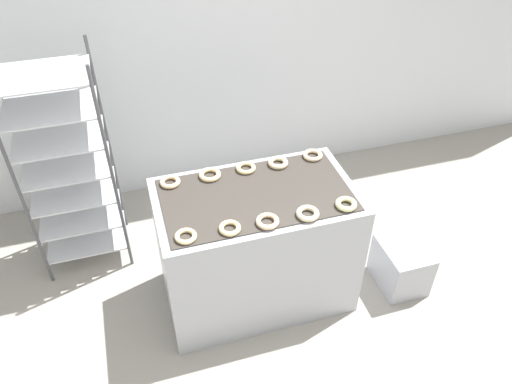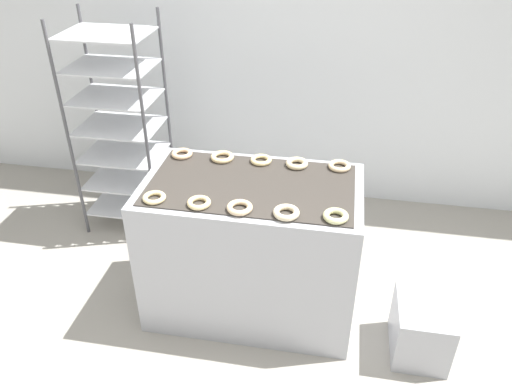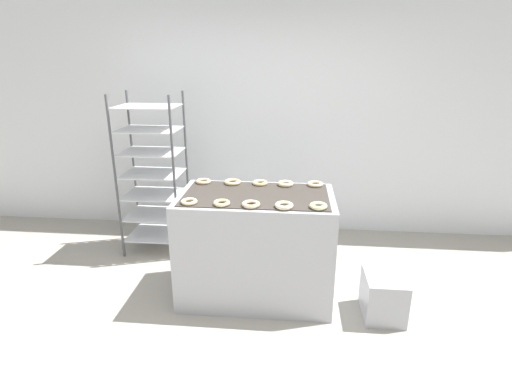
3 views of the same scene
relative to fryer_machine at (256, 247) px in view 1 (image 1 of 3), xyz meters
The scene contains 15 objects.
ground_plane 0.78m from the fryer_machine, 90.03° to the right, with size 14.00×14.00×0.00m, color #9E998E.
wall_back 1.77m from the fryer_machine, 90.01° to the left, with size 8.00×0.05×2.80m.
fryer_machine is the anchor object (origin of this frame).
baking_rack_cart 1.45m from the fryer_machine, 145.70° to the left, with size 0.62×0.50×1.67m.
glaze_bin 1.11m from the fryer_machine, 11.52° to the right, with size 0.31×0.40×0.36m.
donut_near_leftmost 0.74m from the fryer_machine, 152.32° to the right, with size 0.13×0.13×0.03m, color beige.
donut_near_left 0.60m from the fryer_machine, 131.84° to the right, with size 0.13×0.13×0.03m, color beige.
donut_near_center 0.56m from the fryer_machine, 92.57° to the right, with size 0.14×0.14×0.03m, color beige.
donut_near_right 0.61m from the fryer_machine, 49.47° to the right, with size 0.14×0.14×0.03m, color beige.
donut_near_rightmost 0.74m from the fryer_machine, 28.26° to the right, with size 0.13×0.13×0.03m, color beige.
donut_far_leftmost 0.74m from the fryer_machine, 152.11° to the left, with size 0.13×0.13×0.03m, color beige.
donut_far_left 0.60m from the fryer_machine, 131.67° to the left, with size 0.15×0.15×0.03m, color beige.
donut_far_center 0.55m from the fryer_machine, 87.86° to the left, with size 0.13×0.13×0.03m, color beige.
donut_far_right 0.60m from the fryer_machine, 48.23° to the left, with size 0.14×0.14×0.03m, color beige.
donut_far_rightmost 0.74m from the fryer_machine, 29.60° to the left, with size 0.14×0.14×0.03m, color beige.
Camera 1 is at (-0.69, -1.69, 2.92)m, focal length 35.00 mm.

